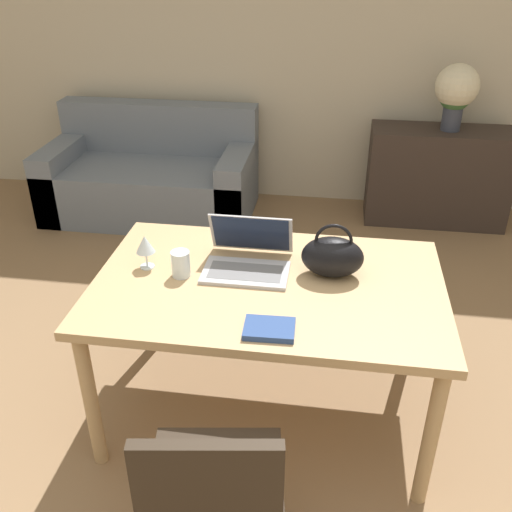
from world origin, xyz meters
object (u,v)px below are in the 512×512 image
chair (214,493)px  laptop (248,254)px  couch (153,178)px  wine_glass (145,245)px  handbag (332,256)px  flower_vase (456,91)px  drinking_glass (181,264)px

chair → laptop: bearing=84.3°
chair → couch: size_ratio=0.52×
chair → wine_glass: size_ratio=5.49×
chair → handbag: handbag is taller
laptop → handbag: bearing=-4.1°
chair → flower_vase: flower_vase is taller
laptop → flower_vase: (1.16, 2.15, 0.23)m
laptop → chair: bearing=-87.3°
laptop → handbag: 0.37m
drinking_glass → flower_vase: flower_vase is taller
couch → laptop: size_ratio=4.40×
chair → flower_vase: bearing=62.0°
wine_glass → drinking_glass: bearing=-15.5°
drinking_glass → wine_glass: 0.18m
wine_glass → handbag: bearing=3.7°
couch → flower_vase: 2.39m
drinking_glass → handbag: handbag is taller
laptop → wine_glass: laptop is taller
chair → handbag: 1.07m
chair → flower_vase: size_ratio=1.77×
drinking_glass → wine_glass: wine_glass is taller
flower_vase → handbag: bearing=-110.2°
laptop → couch: bearing=118.9°
laptop → drinking_glass: (-0.27, -0.12, -0.00)m
laptop → flower_vase: size_ratio=0.77×
chair → handbag: (0.32, 0.96, 0.33)m
chair → couch: bearing=102.7°
chair → drinking_glass: chair is taller
handbag → laptop: bearing=175.9°
drinking_glass → flower_vase: 2.70m
laptop → drinking_glass: size_ratio=3.20×
chair → laptop: size_ratio=2.30×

